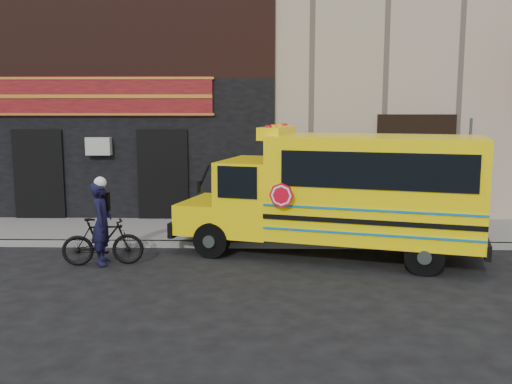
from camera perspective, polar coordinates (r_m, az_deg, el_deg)
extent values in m
plane|color=black|center=(11.31, 2.00, -8.81)|extent=(120.00, 120.00, 0.00)
cube|color=gray|center=(13.80, 1.91, -5.28)|extent=(40.00, 0.20, 0.15)
cube|color=slate|center=(15.26, 1.86, -3.93)|extent=(40.00, 3.00, 0.15)
cube|color=tan|center=(21.47, 1.83, 16.01)|extent=(20.00, 10.00, 12.00)
cube|color=black|center=(17.10, -15.18, 4.17)|extent=(10.00, 0.30, 4.00)
cube|color=#331711|center=(17.21, -15.66, 15.87)|extent=(10.00, 0.28, 3.00)
cube|color=#4E0B16|center=(16.90, -15.55, 9.20)|extent=(6.50, 0.12, 1.10)
cube|color=black|center=(17.63, -20.84, 1.58)|extent=(1.30, 0.10, 2.50)
cube|color=black|center=(16.60, -9.26, 1.63)|extent=(1.30, 0.10, 2.50)
cylinder|color=black|center=(12.89, -4.45, -4.81)|extent=(0.85, 0.48, 0.80)
cylinder|color=black|center=(14.63, -1.73, -3.17)|extent=(0.85, 0.48, 0.80)
cylinder|color=black|center=(12.04, 16.51, -6.12)|extent=(0.85, 0.48, 0.80)
cylinder|color=black|center=(13.89, 16.60, -4.17)|extent=(0.85, 0.48, 0.80)
cube|color=#FFDD05|center=(13.84, -4.77, -2.19)|extent=(1.50, 2.20, 0.70)
cube|color=black|center=(14.09, -6.84, -3.06)|extent=(0.67, 2.01, 0.35)
cube|color=#FFDD05|center=(13.38, -0.42, -0.36)|extent=(1.72, 2.35, 1.70)
cube|color=black|center=(13.51, -2.73, 1.43)|extent=(0.54, 1.75, 0.90)
cube|color=#FFDD05|center=(12.78, 11.86, 0.48)|extent=(4.93, 3.33, 2.25)
cube|color=black|center=(12.98, 21.82, -4.64)|extent=(0.71, 2.15, 0.30)
cube|color=black|center=(11.62, 11.92, 2.07)|extent=(3.77, 1.09, 0.75)
cube|color=#FFDD05|center=(13.07, 2.10, 5.95)|extent=(0.91, 1.68, 0.28)
cylinder|color=red|center=(11.83, 2.55, -0.33)|extent=(0.51, 0.17, 0.52)
cylinder|color=#444C45|center=(14.87, 20.42, 0.97)|extent=(0.07, 0.07, 3.10)
cube|color=maroon|center=(14.70, 20.65, 4.67)|extent=(0.08, 0.27, 0.39)
cube|color=white|center=(14.74, 20.55, 2.79)|extent=(0.08, 0.27, 0.34)
imported|color=black|center=(12.66, -15.08, -4.80)|extent=(1.77, 0.74, 1.03)
imported|color=black|center=(12.54, -15.15, -3.23)|extent=(0.47, 0.67, 1.76)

